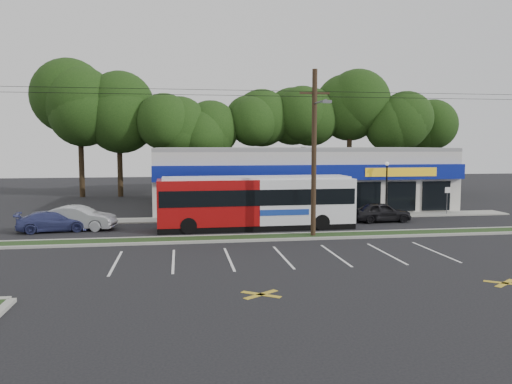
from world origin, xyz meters
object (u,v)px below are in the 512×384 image
Objects in this scene: utility_pole at (312,147)px; sign_post at (447,196)px; car_silver at (78,218)px; pedestrian_b at (280,211)px; pedestrian_a at (280,212)px; car_dark at (381,212)px; metrobus at (257,201)px; car_blue at (54,221)px; lamp_post at (387,182)px.

utility_pole is 22.47× the size of sign_post.
pedestrian_b reaches higher than car_silver.
pedestrian_a is at bearing 99.31° from utility_pole.
car_dark is at bearing 37.76° from utility_pole.
metrobus is 2.61m from pedestrian_b.
metrobus is 2.87× the size of car_blue.
car_blue is at bearing -24.19° from pedestrian_a.
car_dark is 7.46m from pedestrian_b.
lamp_post reaches higher than car_blue.
car_silver is at bearing 172.52° from metrobus.
lamp_post is at bearing -90.73° from car_blue.
sign_post is (5.00, -0.23, -1.12)m from lamp_post.
pedestrian_a is at bearing -78.71° from car_silver.
sign_post is 0.17× the size of metrobus.
lamp_post is 24.32m from car_blue.
sign_post reaches higher than pedestrian_a.
sign_post is 1.31× the size of pedestrian_a.
car_dark is (-6.55, -2.52, -0.84)m from sign_post.
lamp_post is 9.60m from pedestrian_a.
metrobus reaches higher than sign_post.
lamp_post is 5.13m from sign_post.
utility_pole is 29.50× the size of pedestrian_a.
lamp_post is 0.89× the size of car_silver.
utility_pole is at bearing 126.61° from car_dark.
lamp_post is at bearing 20.45° from metrobus.
lamp_post reaches higher than pedestrian_a.
pedestrian_a is at bearing -96.53° from car_blue.
metrobus is 3.08× the size of car_dark.
pedestrian_b is (15.00, 0.58, 0.26)m from car_blue.
car_silver reaches higher than car_blue.
car_dark is 0.89× the size of car_silver.
lamp_post is 11.77m from metrobus.
car_silver is at bearing -172.46° from lamp_post.
utility_pole is 5.75m from metrobus.
metrobus is 2.73× the size of car_silver.
pedestrian_a is 0.93× the size of pedestrian_b.
sign_post is (13.17, 7.65, -3.86)m from utility_pole.
car_dark is (9.38, 1.56, -1.13)m from metrobus.
car_dark is at bearing -153.61° from pedestrian_b.
metrobus is at bearing 98.27° from car_dark.
metrobus is at bearing 63.83° from pedestrian_b.
sign_post reaches higher than car_dark.
metrobus is 2.64m from pedestrian_a.
car_blue is (-22.45, -0.64, -0.06)m from car_dark.
lamp_post is 2.32× the size of pedestrian_b.
metrobus is 9.58m from car_dark.
lamp_post is at bearing -30.54° from car_dark.
car_blue is at bearing 28.17° from pedestrian_b.
sign_post is 0.47× the size of car_silver.
pedestrian_a is (1.93, 1.50, -1.00)m from metrobus.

